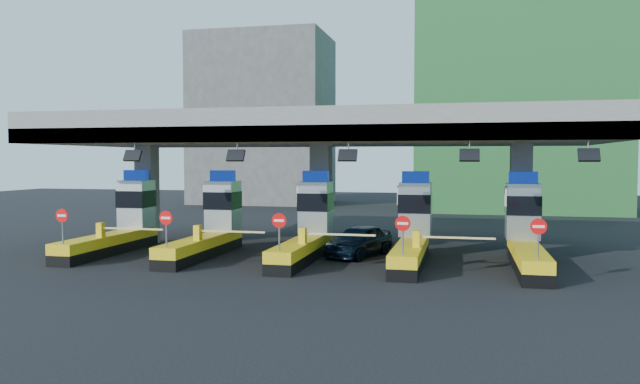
# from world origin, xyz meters

# --- Properties ---
(ground) EXTENTS (120.00, 120.00, 0.00)m
(ground) POSITION_xyz_m (0.00, 0.00, 0.00)
(ground) COLOR black
(ground) RESTS_ON ground
(toll_canopy) EXTENTS (28.00, 12.09, 7.00)m
(toll_canopy) POSITION_xyz_m (0.00, 2.87, 6.13)
(toll_canopy) COLOR slate
(toll_canopy) RESTS_ON ground
(toll_lane_far_left) EXTENTS (4.43, 8.00, 4.16)m
(toll_lane_far_left) POSITION_xyz_m (-10.00, 0.28, 1.40)
(toll_lane_far_left) COLOR black
(toll_lane_far_left) RESTS_ON ground
(toll_lane_left) EXTENTS (4.43, 8.00, 4.16)m
(toll_lane_left) POSITION_xyz_m (-5.00, 0.28, 1.40)
(toll_lane_left) COLOR black
(toll_lane_left) RESTS_ON ground
(toll_lane_center) EXTENTS (4.43, 8.00, 4.16)m
(toll_lane_center) POSITION_xyz_m (0.00, 0.28, 1.40)
(toll_lane_center) COLOR black
(toll_lane_center) RESTS_ON ground
(toll_lane_right) EXTENTS (4.43, 8.00, 4.16)m
(toll_lane_right) POSITION_xyz_m (5.00, 0.28, 1.40)
(toll_lane_right) COLOR black
(toll_lane_right) RESTS_ON ground
(toll_lane_far_right) EXTENTS (4.43, 8.00, 4.16)m
(toll_lane_far_right) POSITION_xyz_m (10.00, 0.28, 1.40)
(toll_lane_far_right) COLOR black
(toll_lane_far_right) RESTS_ON ground
(bg_building_scaffold) EXTENTS (18.00, 12.00, 28.00)m
(bg_building_scaffold) POSITION_xyz_m (12.00, 32.00, 14.00)
(bg_building_scaffold) COLOR #1E5926
(bg_building_scaffold) RESTS_ON ground
(bg_building_concrete) EXTENTS (14.00, 10.00, 18.00)m
(bg_building_concrete) POSITION_xyz_m (-14.00, 36.00, 9.00)
(bg_building_concrete) COLOR #4C4C49
(bg_building_concrete) RESTS_ON ground
(van) EXTENTS (3.20, 4.84, 1.53)m
(van) POSITION_xyz_m (2.35, 1.08, 0.77)
(van) COLOR black
(van) RESTS_ON ground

